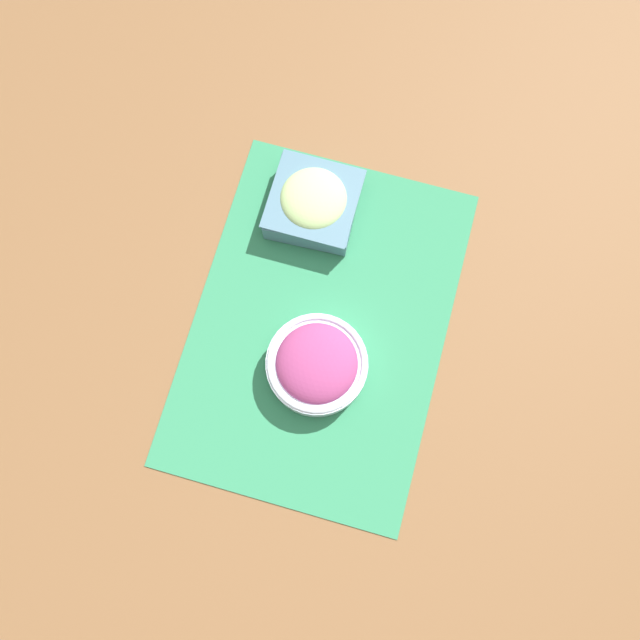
# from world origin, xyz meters

# --- Properties ---
(ground_plane) EXTENTS (3.00, 3.00, 0.00)m
(ground_plane) POSITION_xyz_m (0.00, 0.00, 0.00)
(ground_plane) COLOR brown
(placemat) EXTENTS (0.55, 0.38, 0.00)m
(placemat) POSITION_xyz_m (0.00, 0.00, 0.00)
(placemat) COLOR #2D7A51
(placemat) RESTS_ON ground_plane
(onion_bowl) EXTENTS (0.15, 0.15, 0.06)m
(onion_bowl) POSITION_xyz_m (-0.07, -0.01, 0.03)
(onion_bowl) COLOR silver
(onion_bowl) RESTS_ON placemat
(cucumber_bowl) EXTENTS (0.14, 0.14, 0.06)m
(cucumber_bowl) POSITION_xyz_m (0.18, 0.06, 0.03)
(cucumber_bowl) COLOR slate
(cucumber_bowl) RESTS_ON placemat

